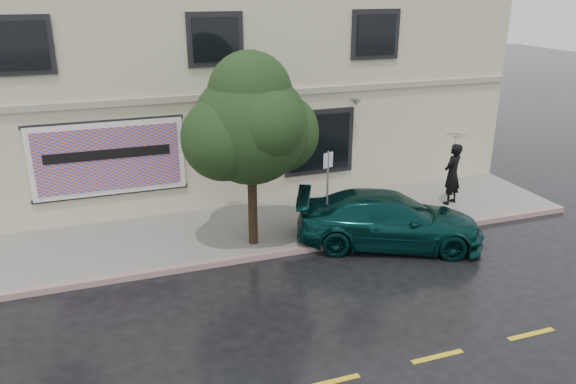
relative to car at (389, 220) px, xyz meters
name	(u,v)px	position (x,y,z in m)	size (l,w,h in m)	color
ground	(271,288)	(-3.71, -1.20, -0.72)	(90.00, 90.00, 0.00)	black
sidewalk	(236,231)	(-3.71, 2.05, -0.64)	(20.00, 3.50, 0.15)	gray
curb	(253,257)	(-3.71, 0.30, -0.64)	(20.00, 0.18, 0.16)	gray
road_marking	(331,382)	(-3.71, -4.70, -0.71)	(19.00, 0.12, 0.01)	gold
building	(193,79)	(-3.71, 7.80, 2.78)	(20.00, 8.12, 7.00)	beige
billboard	(108,159)	(-6.91, 3.72, 1.34)	(4.30, 0.16, 2.20)	white
car	(389,220)	(0.00, 0.00, 0.00)	(2.18, 4.93, 1.43)	#072F2D
pedestrian	(452,174)	(3.14, 1.73, 0.40)	(0.71, 0.46, 1.94)	black
umbrella	(457,134)	(3.14, 1.73, 1.69)	(0.85, 0.85, 0.63)	black
street_tree	(251,127)	(-3.51, 1.00, 2.59)	(2.89, 2.89, 4.61)	#312215
sign_pole	(327,188)	(-1.61, 0.50, 0.94)	(0.30, 0.11, 2.50)	gray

